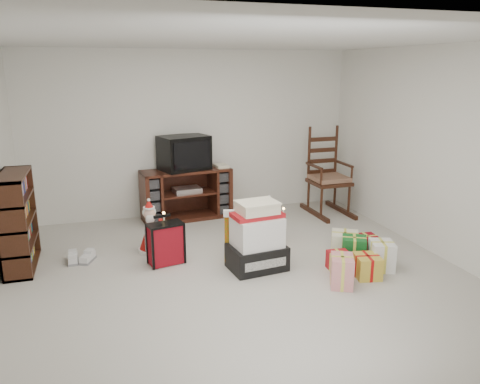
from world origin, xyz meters
The scene contains 13 objects.
room centered at (0.00, 0.00, 1.25)m, with size 5.01×5.01×2.51m.
tv_stand centered at (-0.16, 2.23, 0.38)m, with size 1.38×0.62×0.76m.
bookshelf centered at (-2.32, 1.02, 0.53)m, with size 0.30×0.90×1.10m.
rocking_chair centered at (2.01, 1.89, 0.48)m, with size 0.59×0.94×1.41m.
gift_pile centered at (0.25, 0.16, 0.34)m, with size 0.67×0.52×0.78m.
red_suitcase centered at (-0.72, 0.59, 0.25)m, with size 0.42×0.28×0.58m.
stocking centered at (0.05, 0.35, 0.33)m, with size 0.31×0.13×0.66m, color #0F6E0C, non-canonical shape.
teddy_bear centered at (0.08, 0.24, 0.14)m, with size 0.22×0.19×0.32m.
santa_figurine centered at (0.66, 0.86, 0.24)m, with size 0.31×0.29×0.63m.
mrs_claus_figurine centered at (-0.84, 1.04, 0.26)m, with size 0.33×0.31×0.67m.
sneaker_pair centered at (-1.69, 0.95, 0.05)m, with size 0.33×0.28×0.09m.
gift_cluster centered at (1.35, -0.13, 0.14)m, with size 0.81×1.19×0.28m.
crt_television centered at (-0.17, 2.24, 1.01)m, with size 0.80×0.68×0.50m.
Camera 1 is at (-1.39, -4.53, 2.23)m, focal length 35.00 mm.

